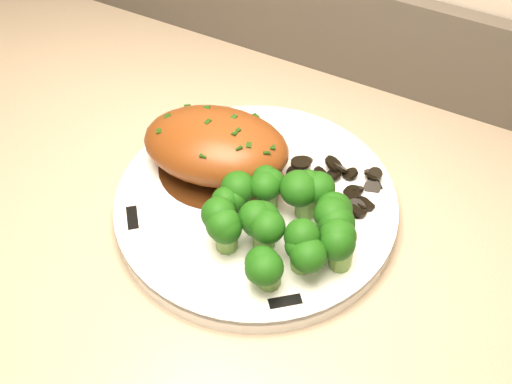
% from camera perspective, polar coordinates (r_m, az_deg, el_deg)
% --- Properties ---
extents(plate, '(0.32, 0.32, 0.02)m').
position_cam_1_polar(plate, '(0.63, 0.00, -1.16)').
color(plate, white).
rests_on(plate, counter).
extents(rim_accent_0, '(0.03, 0.03, 0.00)m').
position_cam_1_polar(rim_accent_0, '(0.65, 10.38, 1.08)').
color(rim_accent_0, black).
rests_on(rim_accent_0, plate).
extents(rim_accent_1, '(0.03, 0.03, 0.00)m').
position_cam_1_polar(rim_accent_1, '(0.71, -2.02, 6.59)').
color(rim_accent_1, black).
rests_on(rim_accent_1, plate).
extents(rim_accent_2, '(0.03, 0.03, 0.00)m').
position_cam_1_polar(rim_accent_2, '(0.62, -10.93, -2.28)').
color(rim_accent_2, black).
rests_on(rim_accent_2, plate).
extents(rim_accent_3, '(0.03, 0.03, 0.00)m').
position_cam_1_polar(rim_accent_3, '(0.55, 2.61, -9.71)').
color(rim_accent_3, black).
rests_on(rim_accent_3, plate).
extents(gravy_pool, '(0.12, 0.12, 0.00)m').
position_cam_1_polar(gravy_pool, '(0.66, -3.46, 2.35)').
color(gravy_pool, '#361A09').
rests_on(gravy_pool, plate).
extents(chicken_breast, '(0.17, 0.13, 0.06)m').
position_cam_1_polar(chicken_breast, '(0.63, -3.22, 3.81)').
color(chicken_breast, brown).
rests_on(chicken_breast, plate).
extents(mushroom_pile, '(0.08, 0.06, 0.02)m').
position_cam_1_polar(mushroom_pile, '(0.64, 6.73, 0.72)').
color(mushroom_pile, black).
rests_on(mushroom_pile, plate).
extents(broccoli_florets, '(0.14, 0.12, 0.05)m').
position_cam_1_polar(broccoli_florets, '(0.57, 2.39, -2.84)').
color(broccoli_florets, '#6A963F').
rests_on(broccoli_florets, plate).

